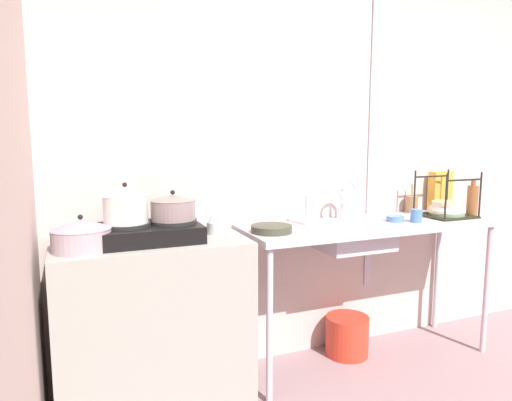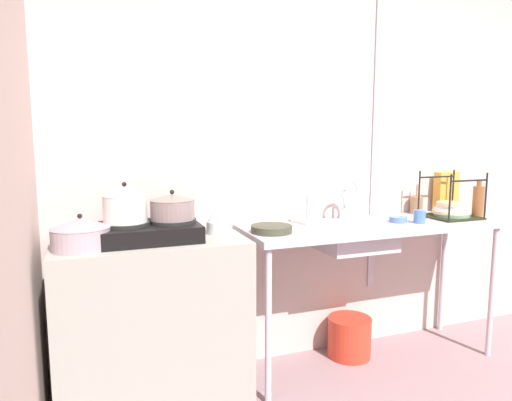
# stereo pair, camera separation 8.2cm
# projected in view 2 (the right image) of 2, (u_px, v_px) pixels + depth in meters

# --- Properties ---
(wall_back) EXTENTS (4.81, 0.10, 2.68)m
(wall_back) POSITION_uv_depth(u_px,v_px,m) (360.00, 152.00, 3.14)
(wall_back) COLOR beige
(wall_back) RESTS_ON ground
(wall_metal_strip) EXTENTS (0.05, 0.01, 2.14)m
(wall_metal_strip) POSITION_uv_depth(u_px,v_px,m) (376.00, 133.00, 3.09)
(wall_metal_strip) COLOR #BBB3C3
(counter_concrete) EXTENTS (0.98, 0.52, 0.91)m
(counter_concrete) POSITION_uv_depth(u_px,v_px,m) (153.00, 323.00, 2.46)
(counter_concrete) COLOR gray
(counter_concrete) RESTS_ON ground
(counter_sink) EXTENTS (1.66, 0.52, 0.91)m
(counter_sink) POSITION_uv_depth(u_px,v_px,m) (372.00, 234.00, 2.88)
(counter_sink) COLOR #BBB3C3
(counter_sink) RESTS_ON ground
(stove) EXTENTS (0.50, 0.36, 0.10)m
(stove) POSITION_uv_depth(u_px,v_px,m) (150.00, 231.00, 2.39)
(stove) COLOR black
(stove) RESTS_ON counter_concrete
(pot_on_left_burner) EXTENTS (0.22, 0.22, 0.21)m
(pot_on_left_burner) POSITION_uv_depth(u_px,v_px,m) (125.00, 204.00, 2.33)
(pot_on_left_burner) COLOR silver
(pot_on_left_burner) RESTS_ON stove
(pot_on_right_burner) EXTENTS (0.24, 0.24, 0.16)m
(pot_on_right_burner) POSITION_uv_depth(u_px,v_px,m) (172.00, 207.00, 2.42)
(pot_on_right_burner) COLOR gray
(pot_on_right_burner) RESTS_ON stove
(pot_beside_stove) EXTENTS (0.28, 0.28, 0.17)m
(pot_beside_stove) POSITION_uv_depth(u_px,v_px,m) (81.00, 234.00, 2.20)
(pot_beside_stove) COLOR #A58F9A
(pot_beside_stove) RESTS_ON counter_concrete
(percolator) EXTENTS (0.11, 0.11, 0.14)m
(percolator) POSITION_uv_depth(u_px,v_px,m) (216.00, 221.00, 2.56)
(percolator) COLOR silver
(percolator) RESTS_ON counter_concrete
(sink_basin) EXTENTS (0.44, 0.31, 0.16)m
(sink_basin) POSITION_uv_depth(u_px,v_px,m) (356.00, 237.00, 2.82)
(sink_basin) COLOR #BBB3C3
(sink_basin) RESTS_ON counter_sink
(faucet) EXTENTS (0.14, 0.08, 0.27)m
(faucet) POSITION_uv_depth(u_px,v_px,m) (349.00, 193.00, 2.92)
(faucet) COLOR #BBB3C3
(faucet) RESTS_ON counter_sink
(frying_pan) EXTENTS (0.23, 0.23, 0.04)m
(frying_pan) POSITION_uv_depth(u_px,v_px,m) (271.00, 229.00, 2.59)
(frying_pan) COLOR #383A2C
(frying_pan) RESTS_ON counter_sink
(dish_rack) EXTENTS (0.31, 0.30, 0.31)m
(dish_rack) POSITION_uv_depth(u_px,v_px,m) (451.00, 210.00, 3.06)
(dish_rack) COLOR black
(dish_rack) RESTS_ON counter_sink
(cup_by_rack) EXTENTS (0.07, 0.07, 0.08)m
(cup_by_rack) POSITION_uv_depth(u_px,v_px,m) (420.00, 217.00, 2.86)
(cup_by_rack) COLOR #4571AF
(cup_by_rack) RESTS_ON counter_sink
(small_bowl_on_drainboard) EXTENTS (0.11, 0.11, 0.04)m
(small_bowl_on_drainboard) POSITION_uv_depth(u_px,v_px,m) (398.00, 219.00, 2.90)
(small_bowl_on_drainboard) COLOR #4C72AB
(small_bowl_on_drainboard) RESTS_ON counter_sink
(bottle_by_sink) EXTENTS (0.07, 0.07, 0.22)m
(bottle_by_sink) POSITION_uv_depth(u_px,v_px,m) (311.00, 210.00, 2.77)
(bottle_by_sink) COLOR white
(bottle_by_sink) RESTS_ON counter_sink
(bottle_by_rack) EXTENTS (0.07, 0.07, 0.25)m
(bottle_by_rack) POSITION_uv_depth(u_px,v_px,m) (478.00, 201.00, 3.06)
(bottle_by_rack) COLOR brown
(bottle_by_rack) RESTS_ON counter_sink
(cereal_box) EXTENTS (0.20, 0.09, 0.28)m
(cereal_box) POSITION_uv_depth(u_px,v_px,m) (446.00, 192.00, 3.31)
(cereal_box) COLOR gold
(cereal_box) RESTS_ON counter_sink
(utensil_jar) EXTENTS (0.09, 0.09, 0.20)m
(utensil_jar) POSITION_uv_depth(u_px,v_px,m) (416.00, 205.00, 3.22)
(utensil_jar) COLOR #946A46
(utensil_jar) RESTS_ON counter_sink
(bucket_on_floor) EXTENTS (0.28, 0.28, 0.26)m
(bucket_on_floor) POSITION_uv_depth(u_px,v_px,m) (349.00, 337.00, 3.04)
(bucket_on_floor) COLOR red
(bucket_on_floor) RESTS_ON ground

